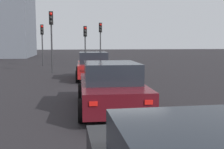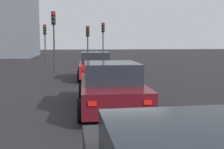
{
  "view_description": "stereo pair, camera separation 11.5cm",
  "coord_description": "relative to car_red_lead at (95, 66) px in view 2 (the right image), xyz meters",
  "views": [
    {
      "loc": [
        -7.63,
        1.26,
        2.11
      ],
      "look_at": [
        0.63,
        -0.03,
        1.15
      ],
      "focal_mm": 44.33,
      "sensor_mm": 36.0,
      "label": 1
    },
    {
      "loc": [
        -7.65,
        1.15,
        2.11
      ],
      "look_at": [
        0.63,
        -0.03,
        1.15
      ],
      "focal_mm": 44.33,
      "sensor_mm": 36.0,
      "label": 2
    }
  ],
  "objects": [
    {
      "name": "ground_plane",
      "position": [
        -8.33,
        0.11,
        -0.86
      ],
      "size": [
        160.0,
        160.0,
        0.2
      ],
      "primitive_type": "cube",
      "color": "black"
    },
    {
      "name": "car_red_lead",
      "position": [
        0.0,
        0.0,
        0.0
      ],
      "size": [
        4.31,
        2.12,
        1.58
      ],
      "rotation": [
        0.0,
        0.0,
        -0.04
      ],
      "color": "maroon",
      "rests_on": "ground_plane"
    },
    {
      "name": "car_maroon_second",
      "position": [
        -7.4,
        0.09,
        -0.03
      ],
      "size": [
        4.74,
        2.18,
        1.51
      ],
      "rotation": [
        0.0,
        0.0,
        -0.04
      ],
      "color": "#510F16",
      "rests_on": "ground_plane"
    },
    {
      "name": "traffic_light_near_left",
      "position": [
        10.36,
        -1.62,
        2.12
      ],
      "size": [
        0.32,
        0.28,
        3.99
      ],
      "rotation": [
        0.0,
        0.0,
        3.15
      ],
      "color": "#2D2D30",
      "rests_on": "ground_plane"
    },
    {
      "name": "traffic_light_near_right",
      "position": [
        3.79,
        2.55,
        2.3
      ],
      "size": [
        0.32,
        0.28,
        4.26
      ],
      "rotation": [
        0.0,
        0.0,
        3.16
      ],
      "color": "#2D2D30",
      "rests_on": "ground_plane"
    },
    {
      "name": "traffic_light_far_left",
      "position": [
        8.08,
        -0.04,
        1.8
      ],
      "size": [
        0.32,
        0.29,
        3.54
      ],
      "rotation": [
        0.0,
        0.0,
        3.22
      ],
      "color": "#2D2D30",
      "rests_on": "ground_plane"
    },
    {
      "name": "traffic_light_far_right",
      "position": [
        9.87,
        3.74,
        1.94
      ],
      "size": [
        0.32,
        0.3,
        3.74
      ],
      "rotation": [
        0.0,
        0.0,
        3.25
      ],
      "color": "#2D2D30",
      "rests_on": "ground_plane"
    },
    {
      "name": "building_facade_left",
      "position": [
        28.22,
        10.11,
        4.98
      ],
      "size": [
        12.35,
        6.3,
        11.48
      ],
      "primitive_type": "cube",
      "color": "slate",
      "rests_on": "ground_plane"
    }
  ]
}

